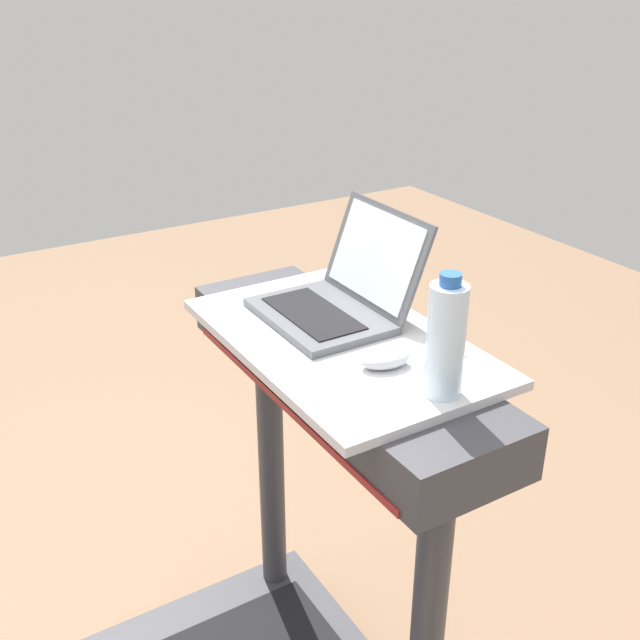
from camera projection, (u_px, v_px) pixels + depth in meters
name	position (u px, v px, depth m)	size (l,w,h in m)	color
desk_board	(340.00, 341.00, 1.58)	(0.69, 0.42, 0.02)	silver
laptop	(338.00, 295.00, 1.65)	(0.31, 0.30, 0.22)	#515459
computer_mouse	(385.00, 359.00, 1.45)	(0.06, 0.10, 0.03)	#B2B2B7
water_bottle	(446.00, 339.00, 1.32)	(0.07, 0.07, 0.23)	silver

